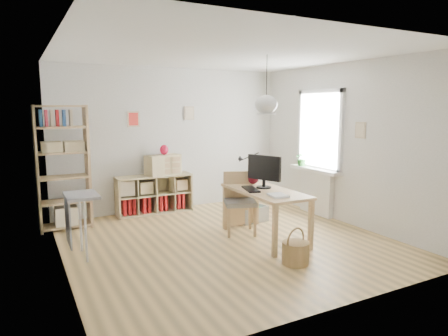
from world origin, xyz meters
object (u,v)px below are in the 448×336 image
chair (239,199)px  monitor (264,170)px  desk (265,196)px  cube_shelf (153,197)px  storage_chest (249,210)px  tall_bookshelf (62,163)px  drawer_chest (163,165)px

chair → monitor: monitor is taller
chair → monitor: (0.24, -0.32, 0.49)m
desk → cube_shelf: (-1.02, 2.23, -0.36)m
storage_chest → monitor: monitor is taller
chair → monitor: size_ratio=1.74×
desk → chair: chair is taller
desk → chair: (-0.17, 0.45, -0.11)m
cube_shelf → monitor: size_ratio=2.56×
desk → tall_bookshelf: bearing=143.0°
cube_shelf → chair: chair is taller
storage_chest → cube_shelf: bearing=130.0°
cube_shelf → chair: bearing=-64.5°
monitor → drawer_chest: (-0.89, 2.06, -0.13)m
cube_shelf → storage_chest: size_ratio=2.20×
desk → cube_shelf: bearing=114.6°
storage_chest → desk: bearing=-114.4°
desk → cube_shelf: 2.48m
cube_shelf → drawer_chest: (0.20, -0.04, 0.61)m
tall_bookshelf → chair: tall_bookshelf is taller
desk → drawer_chest: 2.35m
desk → chair: bearing=111.0°
chair → desk: bearing=-48.3°
desk → tall_bookshelf: tall_bookshelf is taller
desk → tall_bookshelf: (-2.59, 1.95, 0.43)m
drawer_chest → monitor: bearing=-81.1°
tall_bookshelf → storage_chest: size_ratio=3.14×
monitor → drawer_chest: 2.24m
storage_chest → drawer_chest: 1.83m
tall_bookshelf → monitor: 3.22m
cube_shelf → monitor: bearing=-62.5°
desk → monitor: (0.07, 0.13, 0.37)m
desk → drawer_chest: bearing=110.5°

